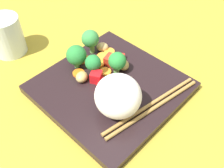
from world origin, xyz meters
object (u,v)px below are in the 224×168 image
(broccoli_floret_3, at_px, (117,61))
(chopstick_pair, at_px, (152,106))
(rice_mound, at_px, (118,96))
(carrot_slice_0, at_px, (99,64))
(square_plate, at_px, (110,87))
(drinking_glass, at_px, (7,36))

(broccoli_floret_3, bearing_deg, chopstick_pair, 165.95)
(rice_mound, distance_m, carrot_slice_0, 0.14)
(carrot_slice_0, relative_size, chopstick_pair, 0.11)
(rice_mound, relative_size, carrot_slice_0, 3.57)
(square_plate, xyz_separation_m, carrot_slice_0, (0.06, -0.03, 0.01))
(broccoli_floret_3, bearing_deg, rice_mound, 132.95)
(rice_mound, relative_size, broccoli_floret_3, 1.73)
(broccoli_floret_3, relative_size, carrot_slice_0, 2.07)
(square_plate, xyz_separation_m, chopstick_pair, (-0.10, -0.01, 0.01))
(carrot_slice_0, xyz_separation_m, chopstick_pair, (-0.16, 0.02, -0.00))
(broccoli_floret_3, height_order, carrot_slice_0, broccoli_floret_3)
(chopstick_pair, bearing_deg, square_plate, 105.82)
(square_plate, distance_m, rice_mound, 0.09)
(rice_mound, bearing_deg, drinking_glass, 5.59)
(broccoli_floret_3, distance_m, carrot_slice_0, 0.05)
(square_plate, bearing_deg, carrot_slice_0, -22.65)
(chopstick_pair, bearing_deg, carrot_slice_0, 94.81)
(drinking_glass, bearing_deg, broccoli_floret_3, -156.43)
(chopstick_pair, height_order, drinking_glass, drinking_glass)
(square_plate, distance_m, chopstick_pair, 0.10)
(carrot_slice_0, relative_size, drinking_glass, 0.26)
(square_plate, relative_size, chopstick_pair, 1.18)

